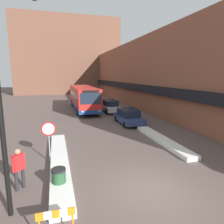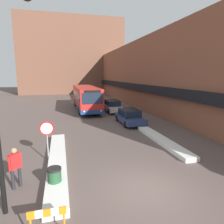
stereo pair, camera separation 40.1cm
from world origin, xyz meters
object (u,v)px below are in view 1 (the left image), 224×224
object	(u,v)px
city_bus	(83,97)
stop_sign	(49,133)
street_lamp	(7,83)
parked_car_front	(128,116)
trash_bin	(59,179)
parked_car_middle	(110,106)
pedestrian	(19,165)
construction_barricade	(56,219)

from	to	relation	value
city_bus	stop_sign	size ratio (longest dim) A/B	5.18
city_bus	street_lamp	xyz separation A→B (m)	(-5.12, -20.37, 2.77)
parked_car_front	trash_bin	world-z (taller)	parked_car_front
city_bus	stop_sign	xyz separation A→B (m)	(-4.14, -16.36, -0.07)
parked_car_middle	trash_bin	size ratio (longest dim) A/B	4.89
parked_car_front	pedestrian	bearing A→B (deg)	-131.29
city_bus	parked_car_front	xyz separation A→B (m)	(3.15, -9.13, -1.01)
pedestrian	trash_bin	xyz separation A→B (m)	(1.57, -0.51, -0.59)
stop_sign	city_bus	bearing A→B (deg)	75.79
pedestrian	street_lamp	bearing A→B (deg)	-126.87
street_lamp	construction_barricade	world-z (taller)	street_lamp
parked_car_middle	stop_sign	xyz separation A→B (m)	(-7.29, -13.92, 0.90)
parked_car_front	street_lamp	bearing A→B (deg)	-126.35
trash_bin	pedestrian	bearing A→B (deg)	161.95
pedestrian	construction_barricade	bearing A→B (deg)	-108.39
city_bus	construction_barricade	xyz separation A→B (m)	(-3.86, -21.87, -1.06)
street_lamp	pedestrian	distance (m)	3.80
street_lamp	city_bus	bearing A→B (deg)	75.89
trash_bin	city_bus	bearing A→B (deg)	79.05
parked_car_front	pedestrian	xyz separation A→B (m)	(-8.45, -9.62, 0.36)
street_lamp	pedestrian	world-z (taller)	street_lamp
stop_sign	street_lamp	size ratio (longest dim) A/B	0.31
parked_car_middle	construction_barricade	distance (m)	20.66
city_bus	trash_bin	world-z (taller)	city_bus
parked_car_front	trash_bin	size ratio (longest dim) A/B	4.62
parked_car_front	trash_bin	xyz separation A→B (m)	(-6.88, -10.13, -0.23)
street_lamp	construction_barricade	distance (m)	4.31
pedestrian	stop_sign	bearing A→B (deg)	20.99
parked_car_middle	trash_bin	distance (m)	18.18
pedestrian	trash_bin	size ratio (longest dim) A/B	1.88
construction_barricade	parked_car_front	bearing A→B (deg)	61.19
parked_car_front	stop_sign	size ratio (longest dim) A/B	1.92
city_bus	pedestrian	size ratio (longest dim) A/B	6.64
parked_car_middle	construction_barricade	world-z (taller)	parked_car_middle
street_lamp	trash_bin	world-z (taller)	street_lamp
parked_car_middle	street_lamp	size ratio (longest dim) A/B	0.63
city_bus	trash_bin	bearing A→B (deg)	-100.95
pedestrian	trash_bin	bearing A→B (deg)	-61.21
stop_sign	pedestrian	size ratio (longest dim) A/B	1.28
city_bus	pedestrian	world-z (taller)	city_bus
city_bus	pedestrian	distance (m)	19.50
stop_sign	construction_barricade	distance (m)	5.61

